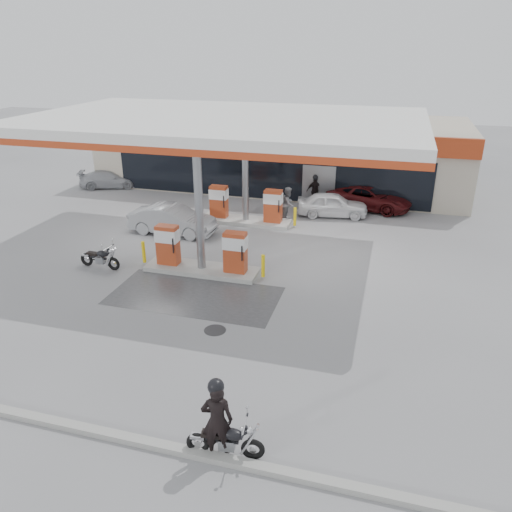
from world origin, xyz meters
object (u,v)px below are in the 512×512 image
at_px(parked_motorcycle, 100,258).
at_px(pump_island_near, 201,255).
at_px(parked_car_left, 110,179).
at_px(parked_car_right, 369,197).
at_px(biker_walking, 315,191).
at_px(sedan_white, 332,205).
at_px(attendant, 288,204).
at_px(pump_island_far, 246,209).
at_px(hatchback_silver, 172,220).
at_px(biker_main, 217,421).
at_px(main_motorcycle, 226,441).

bearing_deg(parked_motorcycle, pump_island_near, 15.18).
relative_size(parked_motorcycle, parked_car_left, 0.50).
distance_m(parked_car_right, biker_walking, 2.95).
height_order(parked_motorcycle, parked_car_right, parked_car_right).
height_order(sedan_white, attendant, attendant).
height_order(pump_island_far, parked_motorcycle, pump_island_far).
bearing_deg(hatchback_silver, attendant, -52.76).
bearing_deg(pump_island_near, biker_main, -66.48).
bearing_deg(main_motorcycle, sedan_white, 82.87).
distance_m(biker_main, attendant, 15.93).
bearing_deg(attendant, parked_car_left, 82.91).
distance_m(pump_island_near, biker_main, 9.62).
height_order(parked_motorcycle, parked_car_left, parked_car_left).
relative_size(pump_island_far, main_motorcycle, 2.93).
xyz_separation_m(pump_island_near, attendant, (1.95, 7.00, 0.14)).
bearing_deg(parked_car_right, attendant, 142.19).
xyz_separation_m(parked_motorcycle, biker_walking, (6.83, 10.60, 0.40)).
xyz_separation_m(hatchback_silver, parked_car_right, (8.62, 6.40, -0.05)).
distance_m(biker_main, biker_walking, 18.65).
height_order(biker_main, parked_motorcycle, biker_main).
height_order(sedan_white, biker_walking, biker_walking).
distance_m(pump_island_near, parked_car_right, 11.54).
distance_m(pump_island_near, attendant, 7.27).
bearing_deg(biker_main, parked_car_right, -110.31).
distance_m(attendant, biker_walking, 2.93).
height_order(pump_island_far, sedan_white, pump_island_far).
relative_size(parked_car_left, parked_car_right, 0.81).
bearing_deg(sedan_white, hatchback_silver, 115.68).
xyz_separation_m(pump_island_far, sedan_white, (4.02, 2.20, -0.09)).
xyz_separation_m(pump_island_near, pump_island_far, (0.00, 6.00, 0.00)).
distance_m(parked_motorcycle, hatchback_silver, 4.55).
xyz_separation_m(pump_island_far, parked_motorcycle, (-4.01, -6.80, -0.30)).
bearing_deg(attendant, main_motorcycle, -165.49).
bearing_deg(pump_island_near, pump_island_far, 90.00).
bearing_deg(biker_main, parked_car_left, -68.15).
height_order(attendant, parked_car_left, attendant).
relative_size(biker_main, parked_car_left, 0.52).
distance_m(sedan_white, parked_car_left, 14.13).
distance_m(parked_motorcycle, parked_car_right, 14.56).
xyz_separation_m(hatchback_silver, parked_car_left, (-7.14, 6.40, -0.15)).
bearing_deg(biker_main, sedan_white, -105.08).
height_order(pump_island_near, attendant, pump_island_near).
distance_m(parked_motorcycle, sedan_white, 12.06).
relative_size(parked_motorcycle, attendant, 1.08).
xyz_separation_m(pump_island_far, biker_main, (3.84, -14.82, 0.23)).
bearing_deg(parked_car_left, main_motorcycle, -164.61).
bearing_deg(parked_motorcycle, parked_car_right, 51.78).
xyz_separation_m(pump_island_far, parked_car_left, (-10.00, 4.00, -0.18)).
bearing_deg(parked_motorcycle, biker_walking, 61.11).
bearing_deg(biker_walking, pump_island_near, -134.25).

